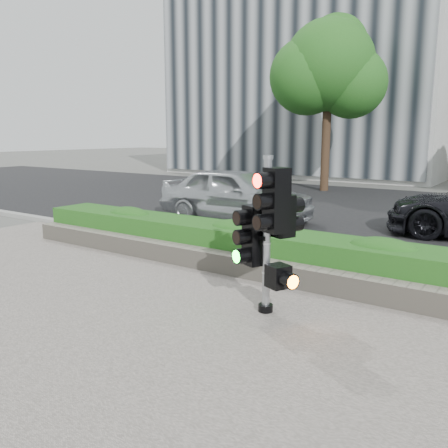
% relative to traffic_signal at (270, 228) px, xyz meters
% --- Properties ---
extents(ground, '(120.00, 120.00, 0.00)m').
position_rel_traffic_signal_xyz_m(ground, '(-0.54, -0.69, -1.19)').
color(ground, '#51514C').
rests_on(ground, ground).
extents(sidewalk, '(16.00, 11.00, 0.03)m').
position_rel_traffic_signal_xyz_m(sidewalk, '(-0.54, -3.19, -1.18)').
color(sidewalk, '#9E9389').
rests_on(sidewalk, ground).
extents(road, '(60.00, 13.00, 0.02)m').
position_rel_traffic_signal_xyz_m(road, '(-0.54, 9.31, -1.18)').
color(road, black).
rests_on(road, ground).
extents(curb, '(60.00, 0.25, 0.12)m').
position_rel_traffic_signal_xyz_m(curb, '(-0.54, 2.46, -1.13)').
color(curb, gray).
rests_on(curb, ground).
extents(stone_wall, '(12.00, 0.32, 0.34)m').
position_rel_traffic_signal_xyz_m(stone_wall, '(-0.54, 1.21, -0.99)').
color(stone_wall, gray).
rests_on(stone_wall, sidewalk).
extents(hedge, '(12.00, 1.00, 0.68)m').
position_rel_traffic_signal_xyz_m(hedge, '(-0.54, 1.86, -0.82)').
color(hedge, green).
rests_on(hedge, sidewalk).
extents(building_left, '(16.00, 9.00, 15.00)m').
position_rel_traffic_signal_xyz_m(building_left, '(-9.54, 22.31, 6.31)').
color(building_left, '#B7B7B2').
rests_on(building_left, ground).
extents(tree_left, '(4.61, 4.03, 7.34)m').
position_rel_traffic_signal_xyz_m(tree_left, '(-5.06, 13.86, 3.85)').
color(tree_left, black).
rests_on(tree_left, ground).
extents(traffic_signal, '(0.78, 0.66, 2.10)m').
position_rel_traffic_signal_xyz_m(traffic_signal, '(0.00, 0.00, 0.00)').
color(traffic_signal, black).
rests_on(traffic_signal, sidewalk).
extents(car_silver, '(4.43, 1.91, 1.49)m').
position_rel_traffic_signal_xyz_m(car_silver, '(-4.20, 5.57, -0.43)').
color(car_silver, '#BABEC2').
rests_on(car_silver, road).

